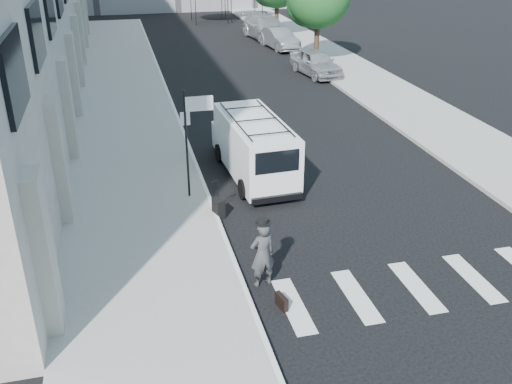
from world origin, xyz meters
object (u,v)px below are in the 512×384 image
briefcase (282,302)px  parked_car_b (279,39)px  parked_car_a (316,63)px  suitcase (218,208)px  businessman (263,255)px  parked_car_c (267,28)px  cargo_van (253,146)px

briefcase → parked_car_b: bearing=60.2°
parked_car_a → suitcase: bearing=-126.3°
businessman → parked_car_a: (8.29, 19.68, -0.15)m
suitcase → parked_car_c: size_ratio=0.19×
parked_car_a → parked_car_c: (0.00, 11.20, 0.12)m
briefcase → cargo_van: (1.18, 7.69, 0.91)m
cargo_van → businessman: bearing=-104.7°
suitcase → cargo_van: 3.49m
parked_car_a → parked_car_c: 11.20m
parked_car_b → briefcase: bearing=-112.7°
businessman → parked_car_c: bearing=-115.8°
parked_car_b → cargo_van: bearing=-115.3°
suitcase → parked_car_c: 28.47m
parked_car_a → parked_car_b: bearing=82.4°
briefcase → parked_car_a: parked_car_a is taller
suitcase → parked_car_c: bearing=54.2°
suitcase → parked_car_a: (8.70, 15.90, 0.42)m
suitcase → cargo_van: size_ratio=0.21×
briefcase → suitcase: suitcase is taller
parked_car_b → parked_car_c: size_ratio=0.72×
businessman → cargo_van: cargo_van is taller
businessman → suitcase: (-0.41, 3.78, -0.57)m
businessman → suitcase: 3.85m
suitcase → briefcase: bearing=-100.8°
parked_car_b → parked_car_c: bearing=83.2°
suitcase → parked_car_b: bearing=51.7°
businessman → parked_car_a: size_ratio=0.41×
parked_car_c → parked_car_b: bearing=-96.0°
briefcase → parked_car_a: size_ratio=0.10×
businessman → parked_car_c: (8.29, 30.88, -0.02)m
briefcase → parked_car_a: 22.23m
parked_car_a → parked_car_c: size_ratio=0.73×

